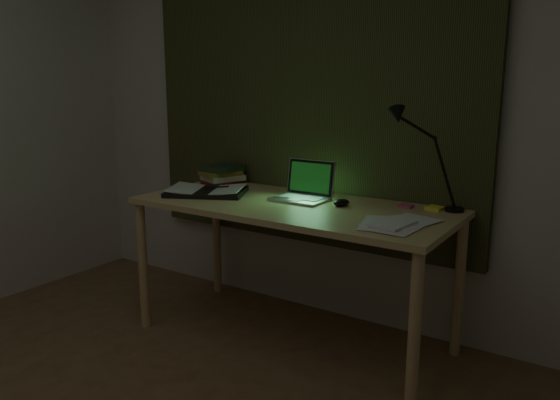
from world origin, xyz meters
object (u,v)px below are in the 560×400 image
Objects in this scene: desk at (292,273)px; desk_lamp at (458,162)px; laptop at (300,182)px; loose_papers at (384,222)px; open_textbook at (207,191)px; book_stack at (223,175)px.

desk_lamp reaches higher than desk.
laptop is at bearing -178.18° from desk_lamp.
open_textbook is at bearing 176.30° from loose_papers.
loose_papers is (1.24, -0.36, -0.05)m from book_stack.
desk_lamp is at bearing 2.69° from book_stack.
desk_lamp is at bearing 21.25° from desk.
book_stack reaches higher than loose_papers.
open_textbook reaches higher than loose_papers.
open_textbook is 0.88× the size of desk_lamp.
desk is 0.84m from book_stack.
loose_papers is at bearing -12.43° from desk.
desk is at bearing -82.50° from laptop.
desk_lamp is (0.20, 0.42, 0.24)m from loose_papers.
laptop is at bearing 96.57° from desk.
laptop is 0.76× the size of open_textbook.
book_stack is 0.66× the size of loose_papers.
open_textbook is at bearing -68.27° from book_stack.
desk is at bearing -20.39° from open_textbook.
laptop is 1.43× the size of book_stack.
book_stack is 1.45m from desk_lamp.
loose_papers is at bearing -16.10° from book_stack.
laptop reaches higher than desk.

